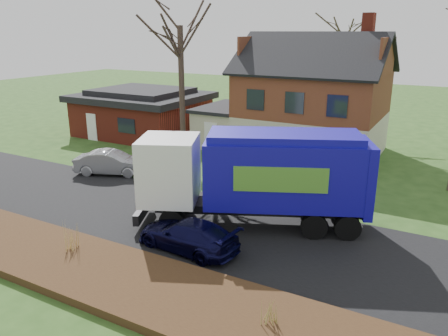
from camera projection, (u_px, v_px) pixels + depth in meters
The scene contains 12 objects.
ground at pixel (172, 218), 19.98m from camera, with size 120.00×120.00×0.00m, color #264717.
road at pixel (172, 217), 19.97m from camera, with size 80.00×7.00×0.02m, color black.
mulch_verge at pixel (86, 267), 15.49m from camera, with size 80.00×3.50×0.30m, color #311B10.
main_house at pixel (306, 94), 29.73m from camera, with size 12.95×8.95×9.26m.
ranch_house at pixel (143, 112), 35.80m from camera, with size 9.80×8.20×3.70m.
garbage_truck at pixel (258, 173), 18.48m from camera, with size 9.99×6.34×4.19m.
silver_sedan at pixel (111, 163), 25.86m from camera, with size 1.49×4.27×1.41m, color #94969B.
navy_wagon at pixel (188, 235), 16.91m from camera, with size 1.72×4.24×1.23m, color black.
tree_front_west at pixel (179, 3), 25.52m from camera, with size 3.97×3.97×11.80m.
tree_back at pixel (348, 17), 34.30m from camera, with size 3.48×3.48×11.01m.
grass_clump_mid at pixel (72, 236), 16.33m from camera, with size 0.39×0.32×1.09m.
grass_clump_east at pixel (269, 311), 12.15m from camera, with size 0.34×0.28×0.86m.
Camera 1 is at (10.89, -14.99, 8.18)m, focal length 35.00 mm.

